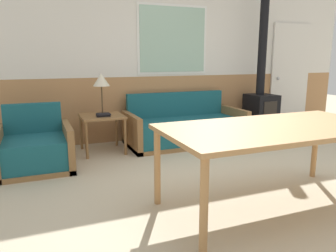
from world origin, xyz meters
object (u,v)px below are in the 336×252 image
Objects in this scene: armchair at (35,150)px; dining_table at (276,133)px; side_table at (102,121)px; couch at (185,129)px; wood_stove at (261,97)px; table_lamp at (101,82)px.

armchair is 2.82m from dining_table.
armchair is 1.04m from side_table.
wood_stove reaches higher than couch.
wood_stove is (2.84, 0.09, 0.20)m from side_table.
wood_stove reaches higher than table_lamp.
couch is at bearing -4.29° from table_lamp.
armchair is 1.45× the size of side_table.
wood_stove reaches higher than armchair.
side_table is (0.91, 0.44, 0.22)m from armchair.
armchair is 0.34× the size of wood_stove.
side_table is at bearing 14.17° from armchair.
table_lamp reaches higher than couch.
couch is at bearing -176.80° from wood_stove.
wood_stove is at bearing -3.60° from armchair.
couch is 3.15× the size of table_lamp.
side_table is at bearing -178.13° from wood_stove.
wood_stove is (1.74, 2.47, -0.03)m from dining_table.
table_lamp is (0.95, 0.55, 0.77)m from armchair.
dining_table is 3.02m from wood_stove.
side_table is 0.24× the size of wood_stove.
armchair is 0.43× the size of dining_table.
wood_stove is at bearing 1.87° from side_table.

